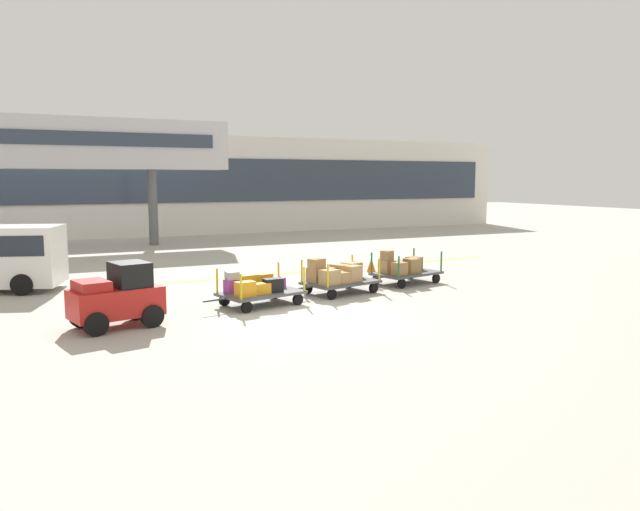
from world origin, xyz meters
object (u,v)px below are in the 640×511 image
object	(u,v)px
baggage_cart_tail	(404,268)
safety_cone_near	(371,265)
baggage_cart_lead	(258,288)
baggage_tug	(117,297)
baggage_cart_middle	(338,276)

from	to	relation	value
baggage_cart_tail	safety_cone_near	world-z (taller)	baggage_cart_tail
baggage_cart_lead	baggage_tug	bearing A→B (deg)	-166.50
safety_cone_near	baggage_cart_middle	bearing A→B (deg)	-133.34
baggage_cart_lead	baggage_cart_tail	distance (m)	6.01
baggage_tug	baggage_cart_middle	size ratio (longest dim) A/B	0.74
baggage_tug	baggage_cart_middle	xyz separation A→B (m)	(6.89, 1.66, -0.19)
baggage_tug	baggage_cart_tail	distance (m)	10.08
baggage_tug	baggage_cart_tail	bearing A→B (deg)	13.34
baggage_tug	baggage_cart_middle	world-z (taller)	baggage_tug
baggage_cart_lead	safety_cone_near	xyz separation A→B (m)	(6.19, 4.16, -0.23)
baggage_cart_lead	baggage_cart_tail	bearing A→B (deg)	13.24
baggage_cart_middle	baggage_cart_tail	bearing A→B (deg)	12.96
baggage_tug	safety_cone_near	world-z (taller)	baggage_tug
baggage_cart_lead	baggage_cart_middle	distance (m)	3.02
baggage_tug	safety_cone_near	xyz separation A→B (m)	(10.15, 5.11, -0.48)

